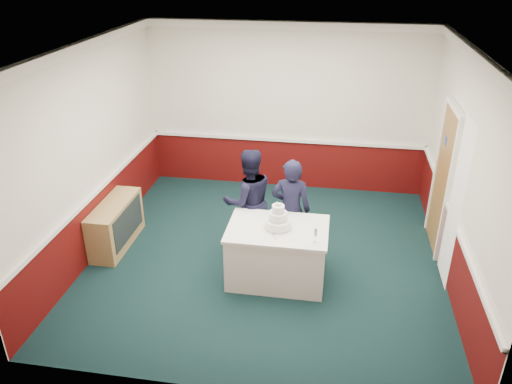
% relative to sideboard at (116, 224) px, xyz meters
% --- Properties ---
extents(ground, '(5.00, 5.00, 0.00)m').
position_rel_sideboard_xyz_m(ground, '(2.28, 0.03, -0.35)').
color(ground, black).
rests_on(ground, ground).
extents(room_shell, '(5.00, 5.00, 3.00)m').
position_rel_sideboard_xyz_m(room_shell, '(2.36, 0.64, 1.62)').
color(room_shell, silver).
rests_on(room_shell, ground).
extents(sideboard, '(0.41, 1.20, 0.70)m').
position_rel_sideboard_xyz_m(sideboard, '(0.00, 0.00, 0.00)').
color(sideboard, tan).
rests_on(sideboard, ground).
extents(cake_table, '(1.32, 0.92, 0.79)m').
position_rel_sideboard_xyz_m(cake_table, '(2.50, -0.45, 0.05)').
color(cake_table, white).
rests_on(cake_table, ground).
extents(wedding_cake, '(0.35, 0.35, 0.36)m').
position_rel_sideboard_xyz_m(wedding_cake, '(2.50, -0.45, 0.55)').
color(wedding_cake, white).
rests_on(wedding_cake, cake_table).
extents(cake_knife, '(0.10, 0.21, 0.00)m').
position_rel_sideboard_xyz_m(cake_knife, '(2.47, -0.65, 0.44)').
color(cake_knife, silver).
rests_on(cake_knife, cake_table).
extents(champagne_flute, '(0.05, 0.05, 0.21)m').
position_rel_sideboard_xyz_m(champagne_flute, '(3.00, -0.73, 0.58)').
color(champagne_flute, silver).
rests_on(champagne_flute, cake_table).
extents(person_man, '(0.96, 0.88, 1.59)m').
position_rel_sideboard_xyz_m(person_man, '(1.98, 0.24, 0.44)').
color(person_man, black).
rests_on(person_man, ground).
extents(person_woman, '(0.56, 0.38, 1.53)m').
position_rel_sideboard_xyz_m(person_woman, '(2.61, 0.12, 0.41)').
color(person_woman, black).
rests_on(person_woman, ground).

